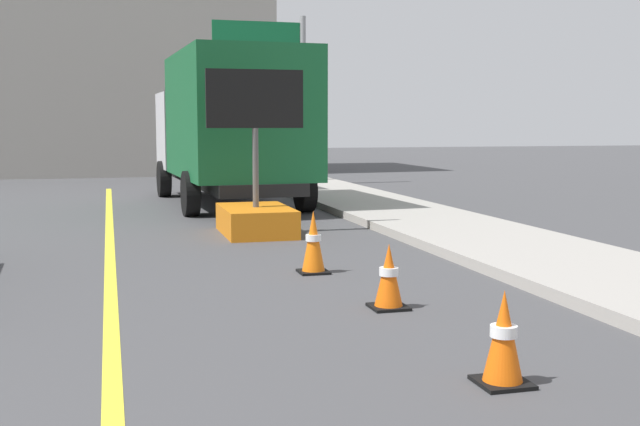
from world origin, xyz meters
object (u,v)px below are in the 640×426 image
at_px(arrow_board_trailer, 256,205).
at_px(traffic_cone_curbside, 313,242).
at_px(highway_guide_sign, 277,70).
at_px(traffic_cone_mid_lane, 503,338).
at_px(box_truck, 230,125).
at_px(traffic_cone_far_lane, 389,277).

distance_m(arrow_board_trailer, traffic_cone_curbside, 3.57).
distance_m(highway_guide_sign, traffic_cone_mid_lane, 18.58).
height_order(arrow_board_trailer, box_truck, box_truck).
height_order(highway_guide_sign, traffic_cone_far_lane, highway_guide_sign).
bearing_deg(traffic_cone_far_lane, box_truck, 89.95).
xyz_separation_m(traffic_cone_mid_lane, traffic_cone_far_lane, (0.02, 2.36, -0.01)).
distance_m(arrow_board_trailer, box_truck, 4.96).
bearing_deg(traffic_cone_far_lane, arrow_board_trailer, 93.08).
bearing_deg(box_truck, traffic_cone_curbside, -91.76).
bearing_deg(traffic_cone_far_lane, traffic_cone_mid_lane, -90.41).
relative_size(traffic_cone_far_lane, traffic_cone_curbside, 0.84).
height_order(traffic_cone_far_lane, traffic_cone_curbside, traffic_cone_curbside).
bearing_deg(highway_guide_sign, box_truck, -112.33).
relative_size(box_truck, traffic_cone_curbside, 9.12).
height_order(box_truck, traffic_cone_mid_lane, box_truck).
height_order(arrow_board_trailer, highway_guide_sign, highway_guide_sign).
distance_m(traffic_cone_mid_lane, traffic_cone_far_lane, 2.36).
bearing_deg(traffic_cone_mid_lane, traffic_cone_far_lane, 89.59).
relative_size(arrow_board_trailer, traffic_cone_curbside, 3.51).
relative_size(highway_guide_sign, traffic_cone_far_lane, 7.70).
bearing_deg(traffic_cone_mid_lane, traffic_cone_curbside, 93.03).
bearing_deg(traffic_cone_mid_lane, arrow_board_trailer, 92.04).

